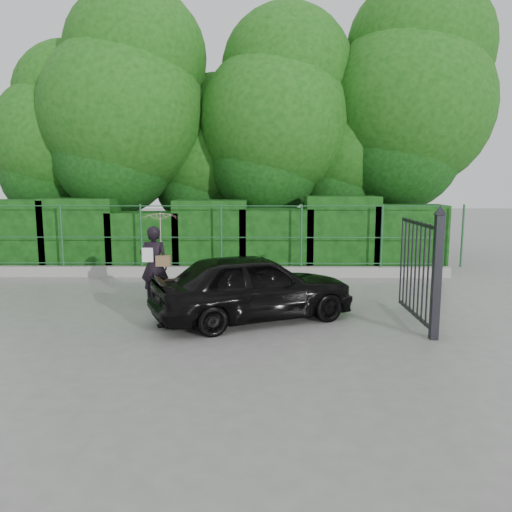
{
  "coord_description": "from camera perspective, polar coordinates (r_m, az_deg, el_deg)",
  "views": [
    {
      "loc": [
        1.56,
        -9.72,
        2.78
      ],
      "look_at": [
        1.44,
        1.3,
        1.1
      ],
      "focal_mm": 35.0,
      "sensor_mm": 36.0,
      "label": 1
    }
  ],
  "objects": [
    {
      "name": "hedge",
      "position": [
        15.4,
        -5.28,
        2.2
      ],
      "size": [
        14.2,
        1.2,
        2.3
      ],
      "color": "black",
      "rests_on": "ground"
    },
    {
      "name": "car",
      "position": [
        9.94,
        -0.31,
        -3.48
      ],
      "size": [
        4.35,
        3.11,
        1.37
      ],
      "primitive_type": "imported",
      "rotation": [
        0.0,
        0.0,
        1.99
      ],
      "color": "black",
      "rests_on": "ground"
    },
    {
      "name": "trees",
      "position": [
        17.55,
        -0.76,
        14.69
      ],
      "size": [
        17.1,
        6.15,
        8.08
      ],
      "color": "black",
      "rests_on": "ground"
    },
    {
      "name": "ground",
      "position": [
        10.23,
        -8.23,
        -7.2
      ],
      "size": [
        80.0,
        80.0,
        0.0
      ],
      "primitive_type": "plane",
      "color": "gray"
    },
    {
      "name": "kerb",
      "position": [
        14.54,
        -5.54,
        -1.79
      ],
      "size": [
        14.0,
        0.25,
        0.3
      ],
      "primitive_type": "cube",
      "color": "#9E9E99",
      "rests_on": "ground"
    },
    {
      "name": "woman",
      "position": [
        11.48,
        -11.16,
        1.27
      ],
      "size": [
        0.92,
        0.9,
        2.08
      ],
      "color": "black",
      "rests_on": "ground"
    },
    {
      "name": "fence",
      "position": [
        14.37,
        -4.72,
        2.33
      ],
      "size": [
        14.13,
        0.06,
        1.8
      ],
      "color": "#20552E",
      "rests_on": "kerb"
    },
    {
      "name": "gate",
      "position": [
        9.62,
        19.04,
        -1.34
      ],
      "size": [
        0.22,
        2.33,
        2.36
      ],
      "color": "black",
      "rests_on": "ground"
    }
  ]
}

